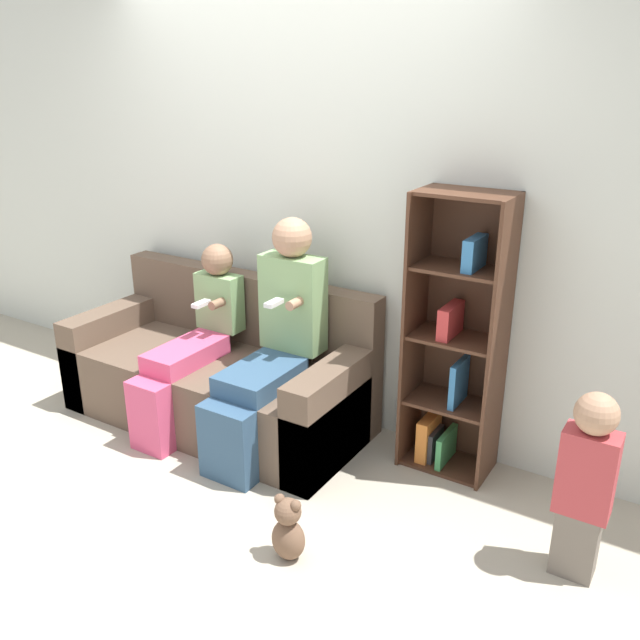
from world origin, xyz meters
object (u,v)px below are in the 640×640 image
object	(u,v)px
bookshelf	(456,347)
teddy_bear	(288,530)
toddler_standing	(586,482)
couch	(219,377)
adult_seated	(273,338)
child_seated	(192,340)

from	to	relation	value
bookshelf	teddy_bear	xyz separation A→B (m)	(-0.30, -1.11, -0.54)
toddler_standing	bookshelf	distance (m)	0.98
couch	bookshelf	world-z (taller)	bookshelf
bookshelf	teddy_bear	bearing A→B (deg)	-105.16
adult_seated	child_seated	distance (m)	0.56
toddler_standing	teddy_bear	xyz separation A→B (m)	(-1.08, -0.57, -0.31)
toddler_standing	couch	bearing A→B (deg)	173.29
adult_seated	teddy_bear	size ratio (longest dim) A/B	4.07
couch	bookshelf	bearing A→B (deg)	11.51
child_seated	bookshelf	size ratio (longest dim) A/B	0.71
adult_seated	child_seated	xyz separation A→B (m)	(-0.55, -0.05, -0.12)
couch	child_seated	size ratio (longest dim) A/B	1.74
child_seated	toddler_standing	world-z (taller)	child_seated
adult_seated	bookshelf	distance (m)	0.97
teddy_bear	toddler_standing	bearing A→B (deg)	27.89
child_seated	toddler_standing	xyz separation A→B (m)	(2.24, -0.13, -0.09)
teddy_bear	child_seated	bearing A→B (deg)	148.70
toddler_standing	bookshelf	size ratio (longest dim) A/B	0.57
couch	child_seated	world-z (taller)	child_seated
child_seated	bookshelf	bearing A→B (deg)	15.44
toddler_standing	teddy_bear	world-z (taller)	toddler_standing
adult_seated	child_seated	size ratio (longest dim) A/B	1.21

